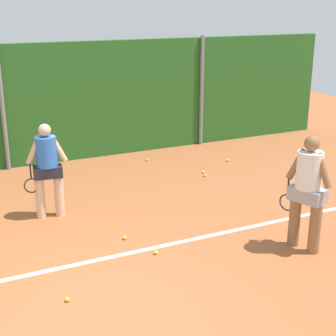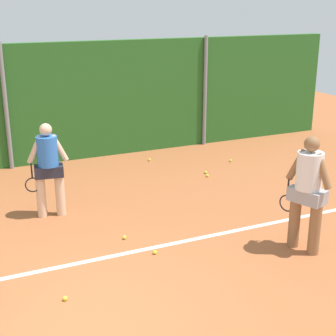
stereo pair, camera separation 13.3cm
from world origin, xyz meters
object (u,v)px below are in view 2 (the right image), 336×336
(tennis_ball_4, at_px, (149,160))
(tennis_ball_8, at_px, (206,172))
(tennis_ball_9, at_px, (155,252))
(player_midcourt, at_px, (48,165))
(tennis_ball_3, at_px, (65,298))
(tennis_ball_0, at_px, (231,161))
(tennis_ball_11, at_px, (124,237))
(player_foreground_near, at_px, (308,188))
(tennis_ball_6, at_px, (207,176))

(tennis_ball_4, bearing_deg, tennis_ball_8, -60.25)
(tennis_ball_9, bearing_deg, player_midcourt, 117.84)
(tennis_ball_3, xyz_separation_m, tennis_ball_9, (1.60, 0.71, 0.00))
(tennis_ball_0, bearing_deg, tennis_ball_8, -151.56)
(tennis_ball_4, height_order, tennis_ball_11, same)
(player_foreground_near, xyz_separation_m, tennis_ball_6, (0.29, 3.74, -1.02))
(tennis_ball_0, bearing_deg, tennis_ball_9, -134.41)
(player_foreground_near, height_order, tennis_ball_0, player_foreground_near)
(player_foreground_near, distance_m, player_midcourt, 4.55)
(tennis_ball_0, xyz_separation_m, tennis_ball_9, (-3.60, -3.68, 0.00))
(tennis_ball_3, bearing_deg, player_foreground_near, -1.76)
(tennis_ball_3, height_order, tennis_ball_4, same)
(tennis_ball_4, xyz_separation_m, tennis_ball_6, (0.74, -1.67, 0.00))
(tennis_ball_8, bearing_deg, tennis_ball_9, -129.71)
(tennis_ball_4, bearing_deg, tennis_ball_3, -122.65)
(tennis_ball_3, relative_size, tennis_ball_4, 1.00)
(tennis_ball_3, distance_m, tennis_ball_6, 5.49)
(player_midcourt, relative_size, tennis_ball_8, 26.70)
(player_midcourt, height_order, tennis_ball_6, player_midcourt)
(tennis_ball_6, bearing_deg, tennis_ball_0, 35.41)
(tennis_ball_11, bearing_deg, player_midcourt, 120.92)
(tennis_ball_11, bearing_deg, tennis_ball_4, 62.21)
(tennis_ball_3, relative_size, tennis_ball_8, 1.00)
(tennis_ball_3, bearing_deg, tennis_ball_9, 23.79)
(player_midcourt, bearing_deg, tennis_ball_11, 130.06)
(tennis_ball_3, height_order, tennis_ball_9, same)
(player_midcourt, bearing_deg, tennis_ball_8, -156.95)
(player_midcourt, distance_m, tennis_ball_0, 5.08)
(tennis_ball_0, distance_m, tennis_ball_8, 1.13)
(tennis_ball_3, relative_size, tennis_ball_9, 1.00)
(player_midcourt, xyz_separation_m, tennis_ball_0, (4.76, 1.47, -0.95))
(player_midcourt, bearing_deg, tennis_ball_3, 90.52)
(tennis_ball_6, distance_m, tennis_ball_11, 3.56)
(tennis_ball_6, distance_m, tennis_ball_9, 3.85)
(player_foreground_near, xyz_separation_m, player_midcourt, (-3.40, 3.03, -0.07))
(tennis_ball_9, bearing_deg, tennis_ball_3, -156.21)
(player_foreground_near, xyz_separation_m, tennis_ball_9, (-2.23, 0.83, -1.02))
(player_foreground_near, height_order, tennis_ball_6, player_foreground_near)
(tennis_ball_0, bearing_deg, tennis_ball_11, -142.39)
(tennis_ball_4, bearing_deg, tennis_ball_0, -26.36)
(player_foreground_near, xyz_separation_m, tennis_ball_4, (-0.45, 5.40, -1.02))
(tennis_ball_0, height_order, tennis_ball_11, same)
(tennis_ball_4, relative_size, tennis_ball_11, 1.00)
(tennis_ball_0, relative_size, tennis_ball_4, 1.00)
(tennis_ball_8, relative_size, tennis_ball_9, 1.00)
(tennis_ball_4, xyz_separation_m, tennis_ball_9, (-1.78, -4.58, 0.00))
(tennis_ball_0, height_order, tennis_ball_4, same)
(tennis_ball_4, height_order, tennis_ball_9, same)
(tennis_ball_8, height_order, tennis_ball_11, same)
(player_foreground_near, xyz_separation_m, tennis_ball_8, (0.37, 3.96, -1.02))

